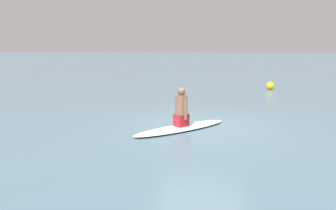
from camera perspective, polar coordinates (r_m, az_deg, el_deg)
ground_plane at (r=9.76m, az=5.39°, el=-3.36°), size 400.00×400.00×0.00m
surfboard at (r=9.17m, az=2.21°, el=-3.83°), size 2.24×2.95×0.10m
person_paddler at (r=9.06m, az=2.23°, el=-0.62°), size 0.43×0.44×1.04m
buoy_marker at (r=19.02m, az=16.71°, el=3.12°), size 0.42×0.42×0.42m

